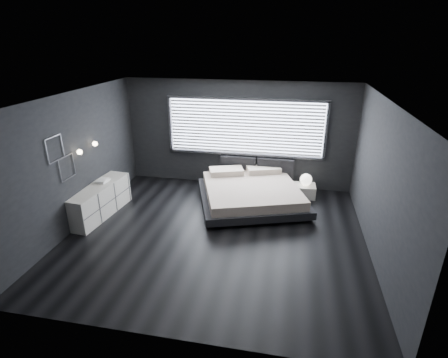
# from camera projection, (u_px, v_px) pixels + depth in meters

# --- Properties ---
(room) EXTENTS (6.04, 6.00, 2.80)m
(room) POSITION_uv_depth(u_px,v_px,m) (216.00, 172.00, 6.71)
(room) COLOR black
(room) RESTS_ON ground
(window) EXTENTS (4.14, 0.09, 1.52)m
(window) POSITION_uv_depth(u_px,v_px,m) (245.00, 128.00, 9.04)
(window) COLOR white
(window) RESTS_ON ground
(headboard) EXTENTS (1.96, 0.16, 0.52)m
(headboard) POSITION_uv_depth(u_px,v_px,m) (257.00, 167.00, 9.33)
(headboard) COLOR black
(headboard) RESTS_ON ground
(sconce_near) EXTENTS (0.18, 0.11, 0.11)m
(sconce_near) POSITION_uv_depth(u_px,v_px,m) (80.00, 152.00, 7.19)
(sconce_near) COLOR silver
(sconce_near) RESTS_ON ground
(sconce_far) EXTENTS (0.18, 0.11, 0.11)m
(sconce_far) POSITION_uv_depth(u_px,v_px,m) (95.00, 144.00, 7.74)
(sconce_far) COLOR silver
(sconce_far) RESTS_ON ground
(wall_art_upper) EXTENTS (0.01, 0.48, 0.48)m
(wall_art_upper) POSITION_uv_depth(u_px,v_px,m) (55.00, 149.00, 6.57)
(wall_art_upper) COLOR #47474C
(wall_art_upper) RESTS_ON ground
(wall_art_lower) EXTENTS (0.01, 0.48, 0.48)m
(wall_art_lower) POSITION_uv_depth(u_px,v_px,m) (67.00, 168.00, 6.98)
(wall_art_lower) COLOR #47474C
(wall_art_lower) RESTS_ON ground
(bed) EXTENTS (3.03, 2.96, 0.63)m
(bed) POSITION_uv_depth(u_px,v_px,m) (251.00, 192.00, 8.49)
(bed) COLOR black
(bed) RESTS_ON ground
(nightstand) EXTENTS (0.57, 0.48, 0.32)m
(nightstand) POSITION_uv_depth(u_px,v_px,m) (304.00, 191.00, 8.89)
(nightstand) COLOR beige
(nightstand) RESTS_ON ground
(orb_lamp) EXTENTS (0.30, 0.30, 0.30)m
(orb_lamp) POSITION_uv_depth(u_px,v_px,m) (306.00, 180.00, 8.77)
(orb_lamp) COLOR white
(orb_lamp) RESTS_ON nightstand
(dresser) EXTENTS (0.68, 1.84, 0.72)m
(dresser) POSITION_uv_depth(u_px,v_px,m) (100.00, 200.00, 7.91)
(dresser) COLOR beige
(dresser) RESTS_ON ground
(book_stack) EXTENTS (0.25, 0.32, 0.06)m
(book_stack) POSITION_uv_depth(u_px,v_px,m) (102.00, 181.00, 7.98)
(book_stack) COLOR silver
(book_stack) RESTS_ON dresser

